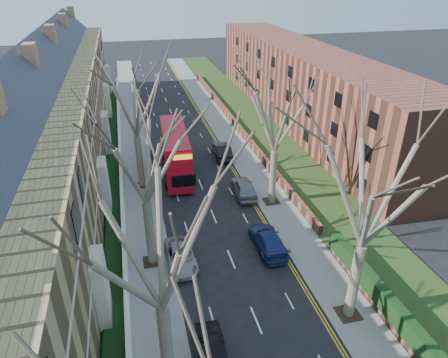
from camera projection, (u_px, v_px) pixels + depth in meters
pavement_left at (134, 144)px, 49.03m from camera, size 3.00×102.00×0.12m
pavement_right at (228, 135)px, 51.59m from camera, size 3.00×102.00×0.12m
terrace_left at (50, 130)px, 37.98m from camera, size 9.70×78.00×13.60m
flats_right at (301, 84)px, 55.16m from camera, size 13.97×54.00×10.00m
front_wall_left at (121, 170)px, 41.56m from camera, size 0.30×78.00×1.00m
grass_verge_right at (261, 132)px, 52.51m from camera, size 6.00×102.00×0.06m
tree_left_mid at (155, 234)px, 16.35m from camera, size 10.50×10.50×14.71m
tree_left_far at (141, 147)px, 25.07m from camera, size 10.15×10.15×14.22m
tree_left_dist at (132, 92)px, 35.22m from camera, size 10.50×10.50×14.71m
tree_right_mid at (375, 180)px, 20.49m from camera, size 10.50×10.50×14.71m
tree_right_far at (277, 106)px, 32.65m from camera, size 10.15×10.15×14.22m
double_decker_bus at (175, 153)px, 41.43m from camera, size 3.22×11.03×4.57m
car_left_mid at (212, 352)px, 21.80m from camera, size 1.54×4.01×1.30m
car_left_far at (181, 256)px, 29.07m from camera, size 2.11×4.57×1.27m
car_right_near at (268, 240)px, 30.59m from camera, size 2.15×5.05×1.45m
car_right_mid at (244, 187)px, 37.83m from camera, size 2.15×4.79×1.60m
car_right_far at (222, 151)px, 45.49m from camera, size 2.02×4.97×1.60m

